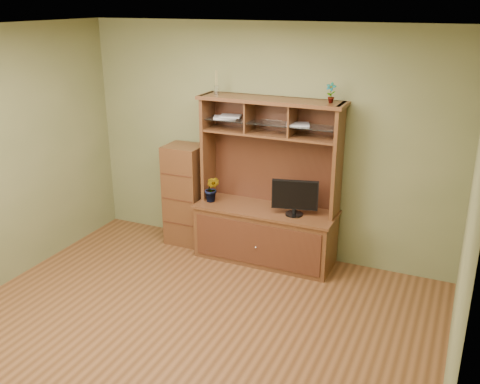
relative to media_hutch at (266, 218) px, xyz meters
The scene contains 8 objects.
room 1.92m from the media_hutch, 94.27° to the right, with size 4.54×4.04×2.74m.
media_hutch is the anchor object (origin of this frame).
monitor 0.50m from the media_hutch, 12.96° to the right, with size 0.50×0.20×0.40m.
orchid_plant 0.72m from the media_hutch, behind, with size 0.17×0.14×0.32m, color #2D521C.
top_plant 1.63m from the media_hutch, ahead, with size 0.11×0.08×0.21m, color #315E21.
reed_diffuser 1.62m from the media_hutch, behind, with size 0.05×0.05×0.27m.
magazines 1.16m from the media_hutch, 163.06° to the left, with size 1.17×0.27×0.04m.
side_cabinet 1.11m from the media_hutch, behind, with size 0.45×0.41×1.26m.
Camera 1 is at (2.18, -3.64, 2.93)m, focal length 40.00 mm.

